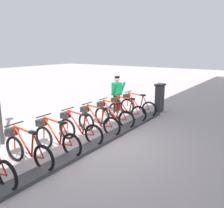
{
  "coord_description": "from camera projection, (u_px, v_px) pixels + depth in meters",
  "views": [
    {
      "loc": [
        -4.15,
        5.37,
        2.8
      ],
      "look_at": [
        0.5,
        -1.46,
        0.9
      ],
      "focal_mm": 38.32,
      "sensor_mm": 36.0,
      "label": 1
    }
  ],
  "objects": [
    {
      "name": "bike_docked_3",
      "position": [
        97.0,
        121.0,
        8.06
      ],
      "size": [
        1.72,
        0.54,
        1.02
      ],
      "color": "black",
      "rests_on": "ground"
    },
    {
      "name": "bike_docked_6",
      "position": [
        26.0,
        149.0,
        5.81
      ],
      "size": [
        1.72,
        0.54,
        1.02
      ],
      "color": "black",
      "rests_on": "ground"
    },
    {
      "name": "dock_rail_base",
      "position": [
        98.0,
        142.0,
        7.22
      ],
      "size": [
        0.44,
        8.26,
        0.1
      ],
      "primitive_type": "cube",
      "color": "#47474C",
      "rests_on": "ground"
    },
    {
      "name": "bike_docked_0",
      "position": [
        136.0,
        105.0,
        10.32
      ],
      "size": [
        1.72,
        0.54,
        1.02
      ],
      "color": "black",
      "rests_on": "ground"
    },
    {
      "name": "bike_docked_2",
      "position": [
        112.0,
        115.0,
        8.81
      ],
      "size": [
        1.72,
        0.54,
        1.02
      ],
      "color": "black",
      "rests_on": "ground"
    },
    {
      "name": "bike_docked_5",
      "position": [
        55.0,
        138.0,
        6.56
      ],
      "size": [
        1.72,
        0.54,
        1.02
      ],
      "color": "black",
      "rests_on": "ground"
    },
    {
      "name": "worker_near_rack",
      "position": [
        117.0,
        93.0,
        10.49
      ],
      "size": [
        0.55,
        0.68,
        1.66
      ],
      "color": "white",
      "rests_on": "ground"
    },
    {
      "name": "payment_kiosk",
      "position": [
        159.0,
        97.0,
        10.86
      ],
      "size": [
        0.36,
        0.52,
        1.28
      ],
      "color": "#38383D",
      "rests_on": "ground"
    },
    {
      "name": "bike_docked_1",
      "position": [
        125.0,
        110.0,
        9.56
      ],
      "size": [
        1.72,
        0.54,
        1.02
      ],
      "color": "black",
      "rests_on": "ground"
    },
    {
      "name": "bike_docked_4",
      "position": [
        78.0,
        129.0,
        7.31
      ],
      "size": [
        1.72,
        0.54,
        1.02
      ],
      "color": "black",
      "rests_on": "ground"
    },
    {
      "name": "ground_plane",
      "position": [
        98.0,
        144.0,
        7.23
      ],
      "size": [
        60.0,
        60.0,
        0.0
      ],
      "primitive_type": "plane",
      "color": "#BCACAD"
    }
  ]
}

